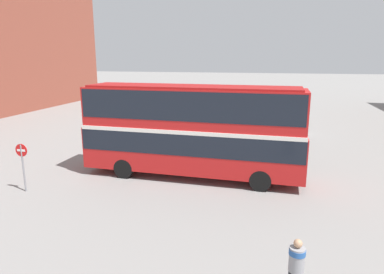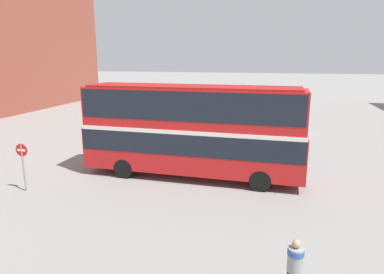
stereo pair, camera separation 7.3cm
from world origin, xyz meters
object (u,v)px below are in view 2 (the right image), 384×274
Objects in this scene: double_decker_bus at (192,126)px; no_entry_sign at (23,160)px; pedestrian_foreground at (295,263)px; parked_car_kerb_far at (143,126)px; parked_car_kerb_near at (279,123)px.

no_entry_sign is (-7.18, -3.81, -1.19)m from double_decker_bus.
no_entry_sign is at bearing 37.94° from pedestrian_foreground.
no_entry_sign is (-1.03, -12.30, 0.79)m from parked_car_kerb_far.
parked_car_kerb_far is (-10.66, -3.77, -0.06)m from parked_car_kerb_near.
parked_car_kerb_far is (-10.94, 17.03, -0.29)m from pedestrian_foreground.
pedestrian_foreground is 0.75× the size of no_entry_sign.
no_entry_sign reaches higher than parked_car_kerb_near.
double_decker_bus is 9.93m from pedestrian_foreground.
pedestrian_foreground is 20.24m from parked_car_kerb_far.
parked_car_kerb_near is 1.82× the size of no_entry_sign.
pedestrian_foreground reaches higher than parked_car_kerb_near.
pedestrian_foreground is at bearing -21.54° from no_entry_sign.
parked_car_kerb_near is at bearing 71.15° from double_decker_bus.
double_decker_bus is at bearing -1.17° from pedestrian_foreground.
parked_car_kerb_near is at bearing -153.32° from parked_car_kerb_far.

